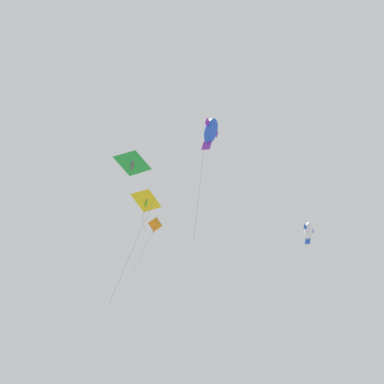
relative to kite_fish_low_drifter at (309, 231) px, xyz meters
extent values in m
ellipsoid|color=white|center=(0.00, 0.00, 0.01)|extent=(1.11, 1.15, 1.51)
cube|color=blue|center=(0.26, 0.25, 0.17)|extent=(0.47, 0.39, 0.31)
cube|color=blue|center=(-0.32, -0.18, 0.17)|extent=(0.47, 0.39, 0.31)
cube|color=blue|center=(0.12, -0.17, -0.80)|extent=(0.36, 0.46, 0.54)
sphere|color=black|center=(0.24, 0.00, 0.51)|extent=(0.17, 0.17, 0.13)
sphere|color=black|center=(-0.07, -0.23, 0.51)|extent=(0.17, 0.17, 0.13)
cube|color=orange|center=(11.82, -3.70, 1.90)|extent=(1.24, 0.39, 1.22)
cylinder|color=green|center=(11.83, -3.72, 1.91)|extent=(0.39, 0.58, 1.34)
cylinder|color=green|center=(11.80, -3.68, 2.01)|extent=(1.03, 0.15, 0.03)
cylinder|color=#47474C|center=(12.60, -3.15, -0.62)|extent=(1.67, 1.23, 3.70)
ellipsoid|color=blue|center=(8.18, 5.59, 4.79)|extent=(1.75, 1.63, 2.22)
cube|color=purple|center=(8.42, 6.07, 5.02)|extent=(0.56, 0.71, 0.45)
cube|color=purple|center=(7.83, 5.19, 5.02)|extent=(0.56, 0.71, 0.45)
cube|color=purple|center=(8.49, 5.39, 3.63)|extent=(0.71, 0.50, 0.80)
sphere|color=black|center=(8.49, 5.72, 5.53)|extent=(0.26, 0.24, 0.20)
sphere|color=black|center=(8.18, 5.26, 5.53)|extent=(0.26, 0.24, 0.20)
cylinder|color=#47474C|center=(9.04, 5.71, -0.03)|extent=(0.73, 1.04, 6.97)
pyramid|color=yellow|center=(12.50, 4.04, -0.26)|extent=(1.71, 1.39, 1.16)
cube|color=green|center=(12.59, 3.92, -0.37)|extent=(0.37, 0.48, 0.64)
cube|color=green|center=(12.43, 4.14, 0.23)|extent=(0.41, 0.33, 0.13)
cylinder|color=#47474C|center=(12.57, 3.92, -0.97)|extent=(0.01, 0.05, 0.26)
cube|color=white|center=(12.55, 3.92, -1.10)|extent=(0.17, 0.08, 0.06)
cylinder|color=#47474C|center=(12.62, 3.93, -1.23)|extent=(0.02, 0.15, 0.26)
cube|color=white|center=(12.69, 3.93, -1.36)|extent=(0.14, 0.13, 0.06)
cylinder|color=#47474C|center=(12.68, 3.93, -1.49)|extent=(0.01, 0.03, 0.26)
cube|color=white|center=(12.67, 3.93, -1.62)|extent=(0.11, 0.15, 0.06)
cylinder|color=#47474C|center=(12.65, 3.93, -1.75)|extent=(0.01, 0.05, 0.26)
cube|color=white|center=(12.63, 3.93, -1.88)|extent=(0.16, 0.10, 0.06)
cylinder|color=#47474C|center=(12.58, 3.92, -2.01)|extent=(0.02, 0.11, 0.26)
cube|color=white|center=(12.53, 3.92, -2.14)|extent=(0.06, 0.17, 0.06)
cylinder|color=#47474C|center=(12.52, 3.92, -2.27)|extent=(0.01, 0.04, 0.26)
cube|color=white|center=(12.50, 3.92, -2.40)|extent=(0.10, 0.16, 0.06)
cylinder|color=#47474C|center=(13.08, 5.10, -4.18)|extent=(2.36, 1.00, 6.68)
pyramid|color=green|center=(13.59, 4.35, 2.51)|extent=(2.14, 1.38, 1.29)
cube|color=#DB2D93|center=(13.67, 4.20, 2.39)|extent=(0.34, 0.64, 0.75)
cube|color=#DB2D93|center=(13.51, 4.52, 3.06)|extent=(0.51, 0.30, 0.14)
camera|label=1|loc=(11.78, 31.04, -15.59)|focal=43.03mm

